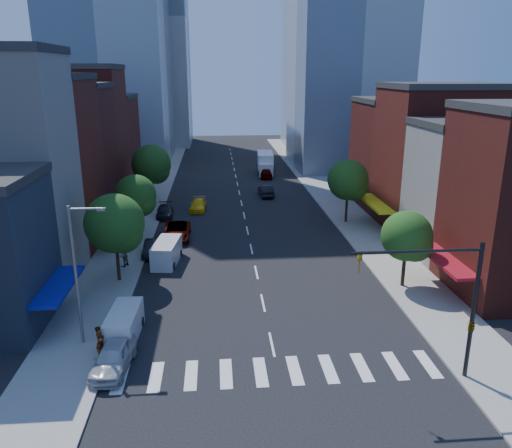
{
  "coord_description": "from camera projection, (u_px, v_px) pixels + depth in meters",
  "views": [
    {
      "loc": [
        -3.32,
        -28.02,
        16.65
      ],
      "look_at": [
        -0.2,
        10.03,
        5.0
      ],
      "focal_mm": 35.0,
      "sensor_mm": 36.0,
      "label": 1
    }
  ],
  "objects": [
    {
      "name": "bldg_left_5",
      "position": [
        94.0,
        144.0,
        73.09
      ],
      "size": [
        12.0,
        10.0,
        13.0
      ],
      "primitive_type": "cube",
      "color": "#541B15",
      "rests_on": "ground"
    },
    {
      "name": "pedestrian_near",
      "position": [
        100.0,
        341.0,
        29.97
      ],
      "size": [
        0.61,
        0.8,
        1.98
      ],
      "primitive_type": "imported",
      "rotation": [
        0.0,
        0.0,
        1.36
      ],
      "color": "#999999",
      "rests_on": "sidewalk_left"
    },
    {
      "name": "traffic_car_far",
      "position": [
        266.0,
        173.0,
        81.75
      ],
      "size": [
        2.0,
        4.78,
        1.62
      ],
      "primitive_type": "imported",
      "rotation": [
        0.0,
        0.0,
        3.12
      ],
      "color": "#999999",
      "rests_on": "ground"
    },
    {
      "name": "tower_far_w",
      "position": [
        147.0,
        20.0,
        112.8
      ],
      "size": [
        18.0,
        18.0,
        56.0
      ],
      "primitive_type": "cube",
      "color": "#9EA5AD",
      "rests_on": "ground"
    },
    {
      "name": "streetlight",
      "position": [
        78.0,
        267.0,
        30.31
      ],
      "size": [
        2.25,
        0.25,
        9.0
      ],
      "color": "slate",
      "rests_on": "sidewalk_left"
    },
    {
      "name": "tree_right_near",
      "position": [
        409.0,
        238.0,
        39.07
      ],
      "size": [
        4.0,
        4.0,
        6.2
      ],
      "color": "black",
      "rests_on": "sidewalk_right"
    },
    {
      "name": "cargo_van_far",
      "position": [
        166.0,
        253.0,
        45.03
      ],
      "size": [
        2.53,
        5.05,
        2.07
      ],
      "rotation": [
        0.0,
        0.0,
        -0.12
      ],
      "color": "silver",
      "rests_on": "ground"
    },
    {
      "name": "traffic_signal",
      "position": [
        463.0,
        312.0,
        27.1
      ],
      "size": [
        7.24,
        2.24,
        8.0
      ],
      "color": "black",
      "rests_on": "sidewalk_right"
    },
    {
      "name": "tree_left_near",
      "position": [
        117.0,
        226.0,
        39.93
      ],
      "size": [
        4.8,
        4.8,
        7.3
      ],
      "color": "black",
      "rests_on": "sidewalk_left"
    },
    {
      "name": "tree_left_mid",
      "position": [
        137.0,
        197.0,
        50.51
      ],
      "size": [
        4.2,
        4.2,
        6.65
      ],
      "color": "black",
      "rests_on": "sidewalk_left"
    },
    {
      "name": "parked_car_rear",
      "position": [
        165.0,
        211.0,
        59.75
      ],
      "size": [
        2.1,
        4.79,
        1.37
      ],
      "primitive_type": "imported",
      "rotation": [
        0.0,
        0.0,
        0.04
      ],
      "color": "black",
      "rests_on": "ground"
    },
    {
      "name": "pedestrian_far",
      "position": [
        123.0,
        256.0,
        43.98
      ],
      "size": [
        1.11,
        1.19,
        1.95
      ],
      "primitive_type": "imported",
      "rotation": [
        0.0,
        0.0,
        -2.08
      ],
      "color": "#999999",
      "rests_on": "sidewalk_left"
    },
    {
      "name": "bldg_right_1",
      "position": [
        480.0,
        193.0,
        46.01
      ],
      "size": [
        12.0,
        8.0,
        12.0
      ],
      "primitive_type": "cube",
      "color": "#BAB5AC",
      "rests_on": "ground"
    },
    {
      "name": "traffic_car_oncoming",
      "position": [
        266.0,
        191.0,
        69.62
      ],
      "size": [
        1.97,
        4.88,
        1.58
      ],
      "primitive_type": "imported",
      "rotation": [
        0.0,
        0.0,
        3.21
      ],
      "color": "black",
      "rests_on": "ground"
    },
    {
      "name": "parked_car_second",
      "position": [
        152.0,
        248.0,
        47.29
      ],
      "size": [
        1.54,
        4.17,
        1.36
      ],
      "primitive_type": "imported",
      "rotation": [
        0.0,
        0.0,
        -0.02
      ],
      "color": "black",
      "rests_on": "ground"
    },
    {
      "name": "crosswalk",
      "position": [
        278.0,
        371.0,
        28.96
      ],
      "size": [
        19.0,
        3.0,
        0.01
      ],
      "primitive_type": "cube",
      "color": "silver",
      "rests_on": "ground"
    },
    {
      "name": "bldg_right_2",
      "position": [
        440.0,
        160.0,
        54.16
      ],
      "size": [
        12.0,
        10.0,
        15.0
      ],
      "primitive_type": "cube",
      "color": "#5B1A15",
      "rests_on": "ground"
    },
    {
      "name": "ground",
      "position": [
        272.0,
        344.0,
        31.82
      ],
      "size": [
        220.0,
        220.0,
        0.0
      ],
      "primitive_type": "plane",
      "color": "black",
      "rests_on": "ground"
    },
    {
      "name": "tree_left_far",
      "position": [
        153.0,
        166.0,
        63.66
      ],
      "size": [
        5.0,
        5.0,
        7.75
      ],
      "color": "black",
      "rests_on": "sidewalk_left"
    },
    {
      "name": "cargo_van_near",
      "position": [
        124.0,
        325.0,
        32.29
      ],
      "size": [
        2.0,
        4.54,
        1.9
      ],
      "rotation": [
        0.0,
        0.0,
        -0.05
      ],
      "color": "silver",
      "rests_on": "ground"
    },
    {
      "name": "box_truck",
      "position": [
        265.0,
        164.0,
        85.5
      ],
      "size": [
        3.05,
        8.62,
        3.41
      ],
      "rotation": [
        0.0,
        0.0,
        -0.06
      ],
      "color": "white",
      "rests_on": "ground"
    },
    {
      "name": "parked_car_front",
      "position": [
        113.0,
        357.0,
        28.94
      ],
      "size": [
        2.38,
        4.87,
        1.6
      ],
      "primitive_type": "imported",
      "rotation": [
        0.0,
        0.0,
        -0.11
      ],
      "color": "#B6B7BC",
      "rests_on": "ground"
    },
    {
      "name": "bldg_left_2",
      "position": [
        29.0,
        167.0,
        47.39
      ],
      "size": [
        12.0,
        9.0,
        16.0
      ],
      "primitive_type": "cube",
      "color": "#5B1A15",
      "rests_on": "ground"
    },
    {
      "name": "bldg_left_3",
      "position": [
        57.0,
        158.0,
        55.64
      ],
      "size": [
        12.0,
        8.0,
        15.0
      ],
      "primitive_type": "cube",
      "color": "#541B15",
      "rests_on": "ground"
    },
    {
      "name": "taxi",
      "position": [
        198.0,
        205.0,
        62.5
      ],
      "size": [
        2.13,
        4.72,
        1.34
      ],
      "primitive_type": "imported",
      "rotation": [
        0.0,
        0.0,
        -0.06
      ],
      "color": "yellow",
      "rests_on": "ground"
    },
    {
      "name": "tree_right_far",
      "position": [
        349.0,
        182.0,
        56.03
      ],
      "size": [
        4.6,
        4.6,
        7.2
      ],
      "color": "black",
      "rests_on": "sidewalk_right"
    },
    {
      "name": "bldg_left_4",
      "position": [
        76.0,
        139.0,
        63.45
      ],
      "size": [
        12.0,
        9.0,
        17.0
      ],
      "primitive_type": "cube",
      "color": "#5B1A15",
      "rests_on": "ground"
    },
    {
      "name": "sidewalk_left",
      "position": [
        150.0,
        197.0,
        68.96
      ],
      "size": [
        5.0,
        120.0,
        0.15
      ],
      "primitive_type": "cube",
      "color": "gray",
      "rests_on": "ground"
    },
    {
      "name": "sidewalk_right",
      "position": [
        328.0,
        194.0,
        70.91
      ],
      "size": [
        5.0,
        120.0,
        0.15
      ],
      "primitive_type": "cube",
      "color": "gray",
      "rests_on": "ground"
    },
    {
      "name": "bldg_right_3",
      "position": [
        405.0,
        155.0,
        63.98
      ],
      "size": [
        12.0,
        10.0,
        13.0
      ],
      "primitive_type": "cube",
      "color": "#541B15",
      "rests_on": "ground"
    },
    {
      "name": "parked_car_third",
      "position": [
        177.0,
        231.0,
        51.8
      ],
      "size": [
        2.74,
        5.89,
        1.63
      ],
      "primitive_type": "imported",
      "rotation": [
        0.0,
        0.0,
        0.01
      ],
      "color": "#999999",
      "rests_on": "ground"
    }
  ]
}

